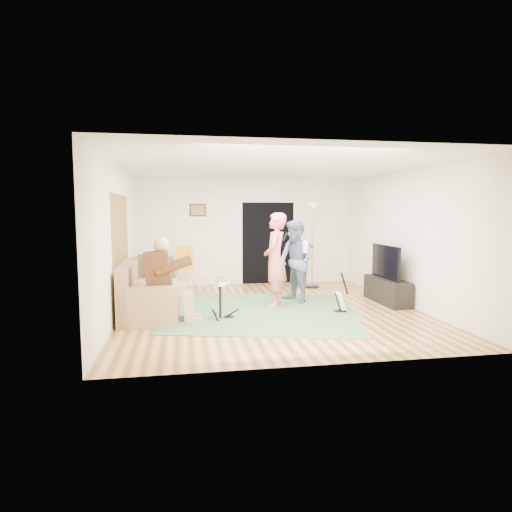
{
  "coord_description": "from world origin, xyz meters",
  "views": [
    {
      "loc": [
        -1.62,
        -7.85,
        1.88
      ],
      "look_at": [
        -0.23,
        0.3,
        1.01
      ],
      "focal_mm": 30.0,
      "sensor_mm": 36.0,
      "label": 1
    }
  ],
  "objects_px": {
    "guitarist": "(295,261)",
    "singer": "(275,260)",
    "torchiere_lamp": "(312,230)",
    "sofa": "(147,296)",
    "tv_cabinet": "(387,290)",
    "drum_kit": "(220,301)",
    "guitar_spare": "(340,301)",
    "dining_chair": "(183,276)",
    "television": "(386,262)"
  },
  "relations": [
    {
      "from": "dining_chair",
      "to": "guitar_spare",
      "type": "bearing_deg",
      "value": -31.22
    },
    {
      "from": "guitar_spare",
      "to": "television",
      "type": "bearing_deg",
      "value": 28.07
    },
    {
      "from": "guitar_spare",
      "to": "tv_cabinet",
      "type": "distance_m",
      "value": 1.41
    },
    {
      "from": "dining_chair",
      "to": "tv_cabinet",
      "type": "height_order",
      "value": "dining_chair"
    },
    {
      "from": "tv_cabinet",
      "to": "dining_chair",
      "type": "bearing_deg",
      "value": 155.39
    },
    {
      "from": "singer",
      "to": "sofa",
      "type": "bearing_deg",
      "value": -64.9
    },
    {
      "from": "torchiere_lamp",
      "to": "dining_chair",
      "type": "distance_m",
      "value": 3.3
    },
    {
      "from": "singer",
      "to": "guitar_spare",
      "type": "xyz_separation_m",
      "value": [
        1.08,
        -0.74,
        -0.71
      ]
    },
    {
      "from": "sofa",
      "to": "torchiere_lamp",
      "type": "distance_m",
      "value": 4.47
    },
    {
      "from": "sofa",
      "to": "guitar_spare",
      "type": "relative_size",
      "value": 3.12
    },
    {
      "from": "drum_kit",
      "to": "dining_chair",
      "type": "relative_size",
      "value": 0.69
    },
    {
      "from": "drum_kit",
      "to": "television",
      "type": "relative_size",
      "value": 0.64
    },
    {
      "from": "singer",
      "to": "torchiere_lamp",
      "type": "height_order",
      "value": "torchiere_lamp"
    },
    {
      "from": "guitarist",
      "to": "television",
      "type": "bearing_deg",
      "value": 59.48
    },
    {
      "from": "tv_cabinet",
      "to": "television",
      "type": "relative_size",
      "value": 1.25
    },
    {
      "from": "guitar_spare",
      "to": "drum_kit",
      "type": "bearing_deg",
      "value": -177.19
    },
    {
      "from": "tv_cabinet",
      "to": "television",
      "type": "height_order",
      "value": "television"
    },
    {
      "from": "singer",
      "to": "guitarist",
      "type": "distance_m",
      "value": 0.53
    },
    {
      "from": "sofa",
      "to": "drum_kit",
      "type": "relative_size",
      "value": 3.24
    },
    {
      "from": "drum_kit",
      "to": "guitarist",
      "type": "height_order",
      "value": "guitarist"
    },
    {
      "from": "singer",
      "to": "dining_chair",
      "type": "height_order",
      "value": "singer"
    },
    {
      "from": "guitarist",
      "to": "guitar_spare",
      "type": "relative_size",
      "value": 2.28
    },
    {
      "from": "drum_kit",
      "to": "singer",
      "type": "relative_size",
      "value": 0.39
    },
    {
      "from": "sofa",
      "to": "drum_kit",
      "type": "xyz_separation_m",
      "value": [
        1.3,
        -0.65,
        0.0
      ]
    },
    {
      "from": "torchiere_lamp",
      "to": "tv_cabinet",
      "type": "distance_m",
      "value": 2.5
    },
    {
      "from": "drum_kit",
      "to": "guitar_spare",
      "type": "height_order",
      "value": "guitar_spare"
    },
    {
      "from": "guitarist",
      "to": "singer",
      "type": "bearing_deg",
      "value": -83.87
    },
    {
      "from": "drum_kit",
      "to": "tv_cabinet",
      "type": "bearing_deg",
      "value": 12.13
    },
    {
      "from": "sofa",
      "to": "tv_cabinet",
      "type": "xyz_separation_m",
      "value": [
        4.8,
        0.1,
        -0.06
      ]
    },
    {
      "from": "television",
      "to": "guitarist",
      "type": "bearing_deg",
      "value": 169.74
    },
    {
      "from": "drum_kit",
      "to": "torchiere_lamp",
      "type": "height_order",
      "value": "torchiere_lamp"
    },
    {
      "from": "guitarist",
      "to": "tv_cabinet",
      "type": "distance_m",
      "value": 1.99
    },
    {
      "from": "singer",
      "to": "television",
      "type": "relative_size",
      "value": 1.64
    },
    {
      "from": "guitarist",
      "to": "dining_chair",
      "type": "height_order",
      "value": "guitarist"
    },
    {
      "from": "sofa",
      "to": "guitarist",
      "type": "xyz_separation_m",
      "value": [
        2.94,
        0.43,
        0.54
      ]
    },
    {
      "from": "torchiere_lamp",
      "to": "sofa",
      "type": "bearing_deg",
      "value": -151.38
    },
    {
      "from": "guitar_spare",
      "to": "torchiere_lamp",
      "type": "relative_size",
      "value": 0.36
    },
    {
      "from": "guitar_spare",
      "to": "tv_cabinet",
      "type": "height_order",
      "value": "guitar_spare"
    },
    {
      "from": "sofa",
      "to": "tv_cabinet",
      "type": "distance_m",
      "value": 4.81
    },
    {
      "from": "tv_cabinet",
      "to": "singer",
      "type": "bearing_deg",
      "value": 177.69
    },
    {
      "from": "guitar_spare",
      "to": "guitarist",
      "type": "bearing_deg",
      "value": 122.2
    },
    {
      "from": "singer",
      "to": "dining_chair",
      "type": "distance_m",
      "value": 2.6
    },
    {
      "from": "guitarist",
      "to": "torchiere_lamp",
      "type": "distance_m",
      "value": 1.94
    },
    {
      "from": "torchiere_lamp",
      "to": "guitar_spare",
      "type": "bearing_deg",
      "value": -95.52
    },
    {
      "from": "guitar_spare",
      "to": "television",
      "type": "xyz_separation_m",
      "value": [
        1.2,
        0.64,
        0.64
      ]
    },
    {
      "from": "guitar_spare",
      "to": "torchiere_lamp",
      "type": "distance_m",
      "value": 2.89
    },
    {
      "from": "drum_kit",
      "to": "television",
      "type": "xyz_separation_m",
      "value": [
        3.45,
        0.75,
        0.54
      ]
    },
    {
      "from": "guitarist",
      "to": "tv_cabinet",
      "type": "xyz_separation_m",
      "value": [
        1.87,
        -0.33,
        -0.6
      ]
    },
    {
      "from": "guitar_spare",
      "to": "dining_chair",
      "type": "relative_size",
      "value": 0.72
    },
    {
      "from": "sofa",
      "to": "television",
      "type": "bearing_deg",
      "value": 1.23
    }
  ]
}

